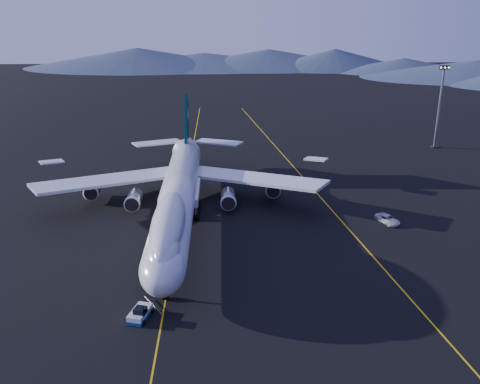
{
  "coord_description": "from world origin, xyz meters",
  "views": [
    {
      "loc": [
        8.42,
        -93.64,
        41.38
      ],
      "look_at": [
        11.68,
        1.17,
        6.0
      ],
      "focal_mm": 40.0,
      "sensor_mm": 36.0,
      "label": 1
    }
  ],
  "objects_px": {
    "service_van": "(388,219)",
    "pushback_tug": "(140,314)",
    "boeing_747": "(178,196)",
    "floodlight_mast": "(439,107)"
  },
  "relations": [
    {
      "from": "service_van",
      "to": "pushback_tug",
      "type": "bearing_deg",
      "value": -167.94
    },
    {
      "from": "boeing_747",
      "to": "floodlight_mast",
      "type": "bearing_deg",
      "value": 36.96
    },
    {
      "from": "boeing_747",
      "to": "floodlight_mast",
      "type": "distance_m",
      "value": 86.54
    },
    {
      "from": "pushback_tug",
      "to": "floodlight_mast",
      "type": "xyz_separation_m",
      "value": [
        71.99,
        83.18,
        11.07
      ]
    },
    {
      "from": "boeing_747",
      "to": "floodlight_mast",
      "type": "relative_size",
      "value": 3.15
    },
    {
      "from": "floodlight_mast",
      "to": "service_van",
      "type": "bearing_deg",
      "value": -118.91
    },
    {
      "from": "boeing_747",
      "to": "service_van",
      "type": "bearing_deg",
      "value": -0.99
    },
    {
      "from": "service_van",
      "to": "floodlight_mast",
      "type": "distance_m",
      "value": 61.07
    },
    {
      "from": "pushback_tug",
      "to": "service_van",
      "type": "height_order",
      "value": "pushback_tug"
    },
    {
      "from": "service_van",
      "to": "floodlight_mast",
      "type": "xyz_separation_m",
      "value": [
        29.05,
        52.59,
        10.91
      ]
    }
  ]
}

